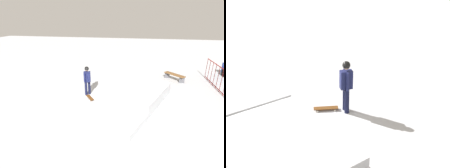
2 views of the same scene
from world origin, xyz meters
TOP-DOWN VIEW (x-y plane):
  - ground_plane at (0.00, 0.00)m, footprint 60.00×60.00m
  - skate_ramp at (-0.68, 1.17)m, footprint 5.98×4.43m
  - skater at (-1.25, -1.65)m, footprint 0.42×0.43m
  - skateboard at (-0.67, -1.35)m, footprint 0.76×0.64m
  - park_bench at (-4.76, 3.78)m, footprint 1.43×1.39m

SIDE VIEW (x-z plane):
  - ground_plane at x=0.00m, z-range 0.00..0.00m
  - skateboard at x=-0.67m, z-range 0.03..0.12m
  - skate_ramp at x=-0.68m, z-range -0.05..0.69m
  - park_bench at x=-4.76m, z-range 0.12..0.60m
  - skater at x=-1.25m, z-range 0.14..1.87m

